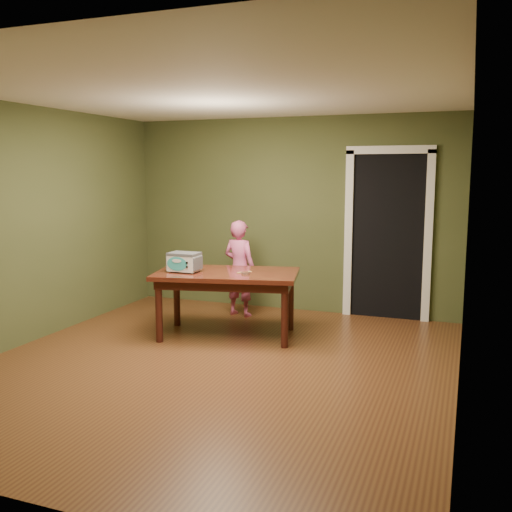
% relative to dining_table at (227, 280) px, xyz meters
% --- Properties ---
extents(floor, '(5.00, 5.00, 0.00)m').
position_rel_dining_table_xyz_m(floor, '(0.29, -0.99, -0.65)').
color(floor, brown).
rests_on(floor, ground).
extents(room_shell, '(4.52, 5.02, 2.61)m').
position_rel_dining_table_xyz_m(room_shell, '(0.29, -0.99, 1.06)').
color(room_shell, '#464D29').
rests_on(room_shell, ground).
extents(doorway, '(1.10, 0.66, 2.25)m').
position_rel_dining_table_xyz_m(doorway, '(1.59, 1.79, 0.41)').
color(doorway, black).
rests_on(doorway, ground).
extents(dining_table, '(1.75, 1.22, 0.75)m').
position_rel_dining_table_xyz_m(dining_table, '(0.00, 0.00, 0.00)').
color(dining_table, '#39110D').
rests_on(dining_table, floor).
extents(toy_oven, '(0.36, 0.25, 0.22)m').
position_rel_dining_table_xyz_m(toy_oven, '(-0.45, -0.17, 0.22)').
color(toy_oven, '#4C4F54').
rests_on(toy_oven, dining_table).
extents(baking_pan, '(0.10, 0.10, 0.02)m').
position_rel_dining_table_xyz_m(baking_pan, '(0.25, -0.05, 0.11)').
color(baking_pan, silver).
rests_on(baking_pan, dining_table).
extents(spatula, '(0.14, 0.15, 0.01)m').
position_rel_dining_table_xyz_m(spatula, '(0.20, 0.03, 0.10)').
color(spatula, '#DEB560').
rests_on(spatula, dining_table).
extents(child, '(0.51, 0.39, 1.26)m').
position_rel_dining_table_xyz_m(child, '(-0.22, 0.93, -0.02)').
color(child, '#D6588B').
rests_on(child, floor).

